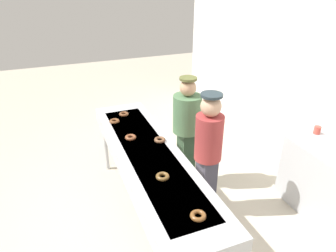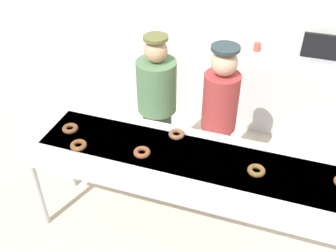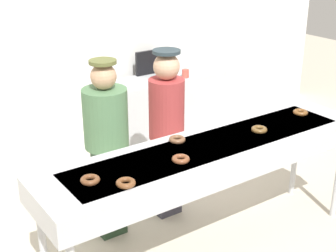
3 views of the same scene
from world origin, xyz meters
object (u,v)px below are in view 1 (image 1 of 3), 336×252
object	(u,v)px
fryer_conveyor	(149,160)
paper_cup_0	(317,130)
chocolate_donut_2	(198,216)
chocolate_donut_5	(114,121)
worker_baker	(208,150)
chocolate_donut_4	(163,176)
chocolate_donut_0	(131,137)
worker_assistant	(187,126)
chocolate_donut_3	(124,114)
chocolate_donut_1	(160,140)

from	to	relation	value
fryer_conveyor	paper_cup_0	xyz separation A→B (m)	(0.19, 2.26, 0.03)
chocolate_donut_2	paper_cup_0	distance (m)	2.38
chocolate_donut_5	worker_baker	distance (m)	1.31
chocolate_donut_4	paper_cup_0	xyz separation A→B (m)	(-0.31, 2.28, -0.08)
fryer_conveyor	chocolate_donut_5	size ratio (longest dim) A/B	21.68
chocolate_donut_0	chocolate_donut_5	xyz separation A→B (m)	(-0.51, -0.08, 0.00)
chocolate_donut_4	fryer_conveyor	bearing A→B (deg)	177.17
chocolate_donut_2	worker_assistant	xyz separation A→B (m)	(-1.65, 0.67, -0.08)
chocolate_donut_0	chocolate_donut_2	bearing A→B (deg)	6.12
chocolate_donut_0	worker_baker	distance (m)	0.93
fryer_conveyor	chocolate_donut_4	size ratio (longest dim) A/B	21.68
chocolate_donut_4	chocolate_donut_5	distance (m)	1.39
chocolate_donut_2	chocolate_donut_3	xyz separation A→B (m)	(-2.16, -0.07, 0.00)
chocolate_donut_2	chocolate_donut_5	xyz separation A→B (m)	(-1.99, -0.24, 0.00)
chocolate_donut_3	worker_baker	xyz separation A→B (m)	(1.12, 0.73, -0.11)
chocolate_donut_3	worker_baker	world-z (taller)	worker_baker
fryer_conveyor	worker_assistant	distance (m)	0.91
chocolate_donut_5	chocolate_donut_1	bearing A→B (deg)	28.92
worker_assistant	chocolate_donut_5	bearing A→B (deg)	62.77
chocolate_donut_1	paper_cup_0	distance (m)	2.09
chocolate_donut_3	chocolate_donut_5	size ratio (longest dim) A/B	1.00
chocolate_donut_2	worker_baker	world-z (taller)	worker_baker
worker_baker	chocolate_donut_5	bearing A→B (deg)	42.25
fryer_conveyor	chocolate_donut_4	bearing A→B (deg)	-2.83
chocolate_donut_2	worker_assistant	size ratio (longest dim) A/B	0.08
fryer_conveyor	worker_assistant	world-z (taller)	worker_assistant
fryer_conveyor	chocolate_donut_4	world-z (taller)	chocolate_donut_4
worker_assistant	chocolate_donut_0	bearing A→B (deg)	95.12
chocolate_donut_2	worker_assistant	distance (m)	1.78
chocolate_donut_1	chocolate_donut_4	xyz separation A→B (m)	(0.69, -0.23, 0.00)
worker_assistant	worker_baker	bearing A→B (deg)	172.41
chocolate_donut_2	paper_cup_0	world-z (taller)	chocolate_donut_2
chocolate_donut_0	chocolate_donut_5	distance (m)	0.52
chocolate_donut_0	chocolate_donut_1	world-z (taller)	same
chocolate_donut_2	chocolate_donut_5	size ratio (longest dim) A/B	1.00
worker_baker	paper_cup_0	bearing A→B (deg)	-96.01
chocolate_donut_2	worker_assistant	bearing A→B (deg)	158.06
chocolate_donut_1	chocolate_donut_5	world-z (taller)	same
chocolate_donut_1	chocolate_donut_4	world-z (taller)	same
chocolate_donut_0	chocolate_donut_5	size ratio (longest dim) A/B	1.00
chocolate_donut_1	paper_cup_0	world-z (taller)	chocolate_donut_1
chocolate_donut_5	chocolate_donut_3	bearing A→B (deg)	135.51
chocolate_donut_1	worker_assistant	distance (m)	0.64
chocolate_donut_1	chocolate_donut_4	size ratio (longest dim) A/B	1.00
fryer_conveyor	worker_baker	bearing A→B (deg)	85.27
chocolate_donut_1	worker_baker	xyz separation A→B (m)	(0.25, 0.51, -0.11)
chocolate_donut_0	chocolate_donut_3	world-z (taller)	same
worker_baker	chocolate_donut_4	bearing A→B (deg)	119.35
chocolate_donut_0	chocolate_donut_1	distance (m)	0.36
fryer_conveyor	chocolate_donut_0	xyz separation A→B (m)	(-0.38, -0.10, 0.12)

